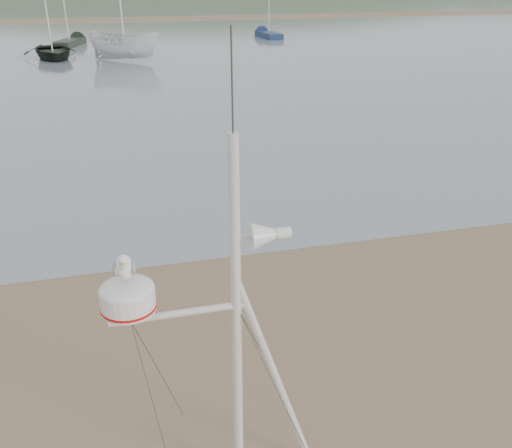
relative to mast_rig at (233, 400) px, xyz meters
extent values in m
plane|color=brown|center=(-1.66, 1.46, -1.23)|extent=(560.00, 560.00, 0.00)
cube|color=brown|center=(-1.66, 71.46, -1.16)|extent=(560.00, 7.00, 0.07)
ellipsoid|color=#233616|center=(38.34, 236.46, -23.23)|extent=(400.00, 180.00, 80.00)
ellipsoid|color=#233616|center=(178.34, 236.46, -16.63)|extent=(300.00, 135.00, 56.00)
cylinder|color=silver|center=(0.06, 0.05, 0.87)|extent=(0.11, 0.11, 4.20)
cylinder|color=silver|center=(0.51, 0.05, 0.13)|extent=(0.97, 0.08, 2.76)
cylinder|color=silver|center=(-0.52, 0.05, 1.18)|extent=(1.37, 0.07, 0.07)
cylinder|color=#2D382D|center=(0.06, 0.05, 3.39)|extent=(0.02, 0.02, 0.95)
cube|color=silver|center=(-0.99, 0.05, 1.26)|extent=(0.17, 0.17, 0.09)
cylinder|color=silver|center=(-0.99, 0.05, 1.43)|extent=(0.53, 0.53, 0.23)
cylinder|color=#BC100D|center=(-0.99, 0.05, 1.35)|extent=(0.54, 0.54, 0.03)
ellipsoid|color=silver|center=(-0.99, 0.05, 1.54)|extent=(0.53, 0.53, 0.15)
cone|color=silver|center=(0.36, 0.05, 1.94)|extent=(0.27, 0.27, 0.27)
cylinder|color=silver|center=(0.55, 0.05, 1.94)|extent=(0.15, 0.12, 0.12)
cube|color=silver|center=(0.17, 0.05, 1.94)|extent=(0.21, 0.04, 0.04)
cylinder|color=tan|center=(-1.02, 0.05, 1.65)|extent=(0.01, 0.01, 0.07)
cylinder|color=tan|center=(-0.96, 0.05, 1.65)|extent=(0.01, 0.01, 0.07)
ellipsoid|color=white|center=(-0.99, 0.05, 1.77)|extent=(0.18, 0.28, 0.21)
ellipsoid|color=gray|center=(-1.07, 0.04, 1.78)|extent=(0.05, 0.23, 0.13)
ellipsoid|color=gray|center=(-0.91, 0.04, 1.78)|extent=(0.05, 0.23, 0.13)
cone|color=white|center=(-0.99, 0.20, 1.75)|extent=(0.09, 0.08, 0.09)
ellipsoid|color=white|center=(-0.99, -0.05, 1.86)|extent=(0.09, 0.09, 0.12)
sphere|color=white|center=(-0.99, -0.08, 1.92)|extent=(0.10, 0.10, 0.10)
cone|color=gold|center=(-0.99, -0.13, 1.91)|extent=(0.02, 0.05, 0.02)
imported|color=black|center=(-4.78, 36.85, 1.34)|extent=(3.76, 1.79, 5.07)
imported|color=silver|center=(0.05, 34.59, 1.50)|extent=(2.83, 2.82, 5.38)
cube|color=black|center=(-4.08, 44.28, -0.94)|extent=(2.60, 4.52, 0.50)
cone|color=black|center=(-3.26, 46.91, -0.94)|extent=(1.77, 1.85, 1.38)
cylinder|color=silver|center=(-4.08, 44.28, 1.68)|extent=(0.08, 0.08, 4.74)
cube|color=#132244|center=(13.37, 46.00, -0.94)|extent=(1.66, 4.26, 0.50)
cone|color=#132244|center=(13.16, 48.66, -0.94)|extent=(1.45, 1.56, 1.33)
cylinder|color=silver|center=(13.37, 46.00, 1.60)|extent=(0.08, 0.08, 4.58)
camera|label=1|loc=(-0.90, -4.48, 4.24)|focal=38.00mm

